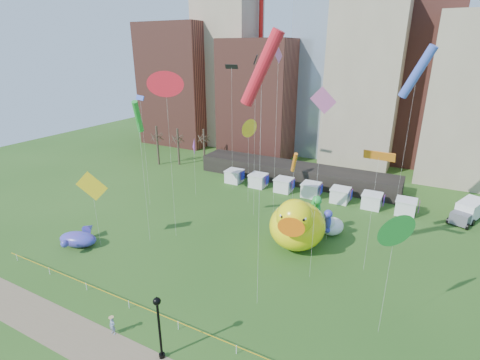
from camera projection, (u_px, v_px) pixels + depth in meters
The scene contains 29 objects.
ground at pixel (179, 329), 32.84m from camera, with size 160.00×160.00×0.00m, color #234B17.
skyline at pixel (360, 61), 75.09m from camera, with size 101.00×23.00×68.00m.
pavilion at pixel (295, 173), 68.87m from camera, with size 38.00×6.00×3.20m, color black.
vendor_tents at pixel (311, 190), 61.86m from camera, with size 33.24×2.80×2.40m.
bare_trees at pixel (179, 146), 78.35m from camera, with size 8.44×6.44×8.50m.
caution_tape at pixel (178, 323), 32.60m from camera, with size 50.00×0.06×0.90m.
big_duck at pixel (297, 224), 45.07m from camera, with size 8.39×10.27×7.45m.
small_duck at pixel (332, 225), 49.01m from camera, with size 3.83×4.30×3.01m.
seahorse_green at pixel (317, 207), 47.84m from camera, with size 1.63×1.85×5.83m.
seahorse_purple at pixel (328, 219), 47.04m from camera, with size 1.19×1.46×4.42m.
whale_inflatable at pixel (79, 238), 46.49m from camera, with size 5.51×6.31×2.19m.
lamppost at pixel (159, 321), 28.58m from camera, with size 0.63×0.63×6.08m.
box_truck at pixel (468, 211), 53.19m from camera, with size 4.85×7.29×2.92m.
woman at pixel (112, 326), 31.99m from camera, with size 0.63×0.42×1.74m, color white.
kite_0 at pixel (166, 84), 42.32m from camera, with size 2.93×1.46×21.59m.
kite_1 at pixel (323, 105), 33.85m from camera, with size 2.21×1.38×20.76m.
kite_2 at pixel (231, 68), 58.74m from camera, with size 2.36×0.48×21.57m.
kite_3 at pixel (395, 230), 28.98m from camera, with size 1.95×2.31×11.67m.
kite_4 at pixel (92, 187), 43.89m from camera, with size 3.39×1.88×10.17m.
kite_5 at pixel (417, 72), 43.56m from camera, with size 3.96×2.24×24.56m.
kite_6 at pixel (379, 156), 36.99m from camera, with size 3.16×0.66×14.15m.
kite_7 at pixel (194, 147), 59.67m from camera, with size 1.74×2.38×10.05m.
kite_8 at pixel (262, 69), 28.45m from camera, with size 3.64×1.40×25.56m.
kite_9 at pixel (278, 62), 47.68m from camera, with size 0.25×2.18×24.30m.
kite_10 at pixel (256, 60), 47.65m from camera, with size 2.06×3.75×23.23m.
kite_11 at pixel (138, 117), 42.25m from camera, with size 1.73×2.39×18.50m.
kite_12 at pixel (249, 128), 55.64m from camera, with size 0.68×2.78×13.82m.
kite_13 at pixel (140, 99), 52.93m from camera, with size 2.21×1.11×17.54m.
kite_14 at pixel (294, 162), 50.08m from camera, with size 1.46×1.79×10.67m.
Camera 1 is at (17.21, -20.46, 24.08)m, focal length 27.00 mm.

